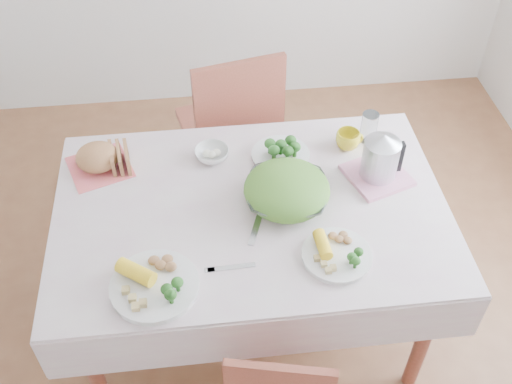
{
  "coord_description": "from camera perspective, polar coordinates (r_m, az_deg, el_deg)",
  "views": [
    {
      "loc": [
        -0.16,
        -1.56,
        2.41
      ],
      "look_at": [
        0.02,
        0.02,
        0.82
      ],
      "focal_mm": 42.0,
      "sensor_mm": 36.0,
      "label": 1
    }
  ],
  "objects": [
    {
      "name": "dinner_plate_right",
      "position": [
        2.13,
        7.7,
        -6.0
      ],
      "size": [
        0.31,
        0.31,
        0.02
      ],
      "primitive_type": "cylinder",
      "rotation": [
        0.0,
        0.0,
        -0.27
      ],
      "color": "white",
      "rests_on": "tablecloth"
    },
    {
      "name": "tablecloth",
      "position": [
        2.29,
        -0.44,
        -1.53
      ],
      "size": [
        1.5,
        1.0,
        0.01
      ],
      "primitive_type": "cube",
      "color": "beige",
      "rests_on": "dining_table"
    },
    {
      "name": "pink_tray",
      "position": [
        2.44,
        11.44,
        1.56
      ],
      "size": [
        0.29,
        0.29,
        0.02
      ],
      "primitive_type": "cube",
      "rotation": [
        0.0,
        0.0,
        0.33
      ],
      "color": "pink",
      "rests_on": "tablecloth"
    },
    {
      "name": "floor",
      "position": [
        2.88,
        -0.36,
        -11.92
      ],
      "size": [
        3.6,
        3.6,
        0.0
      ],
      "primitive_type": "plane",
      "color": "brown",
      "rests_on": "ground"
    },
    {
      "name": "bread_loaf",
      "position": [
        2.48,
        -14.88,
        3.27
      ],
      "size": [
        0.19,
        0.19,
        0.1
      ],
      "primitive_type": "ellipsoid",
      "rotation": [
        0.0,
        0.0,
        -0.14
      ],
      "color": "#915F38",
      "rests_on": "napkin"
    },
    {
      "name": "fork_right",
      "position": [
        2.22,
        0.07,
        -3.19
      ],
      "size": [
        0.09,
        0.2,
        0.0
      ],
      "primitive_type": "cube",
      "rotation": [
        0.0,
        0.0,
        -0.34
      ],
      "color": "silver",
      "rests_on": "tablecloth"
    },
    {
      "name": "knife",
      "position": [
        2.09,
        -2.36,
        -7.18
      ],
      "size": [
        0.17,
        0.02,
        0.0
      ],
      "primitive_type": "cube",
      "rotation": [
        0.0,
        0.0,
        1.6
      ],
      "color": "silver",
      "rests_on": "tablecloth"
    },
    {
      "name": "broccoli_plate",
      "position": [
        2.48,
        2.35,
        3.49
      ],
      "size": [
        0.26,
        0.26,
        0.02
      ],
      "primitive_type": "cylinder",
      "rotation": [
        0.0,
        0.0,
        0.07
      ],
      "color": "beige",
      "rests_on": "tablecloth"
    },
    {
      "name": "yellow_mug",
      "position": [
        2.54,
        8.74,
        4.93
      ],
      "size": [
        0.13,
        0.13,
        0.08
      ],
      "primitive_type": "imported",
      "rotation": [
        0.0,
        0.0,
        0.35
      ],
      "color": "yellow",
      "rests_on": "tablecloth"
    },
    {
      "name": "dinner_plate_left",
      "position": [
        2.06,
        -9.63,
        -8.87
      ],
      "size": [
        0.42,
        0.42,
        0.03
      ],
      "primitive_type": "cylinder",
      "rotation": [
        0.0,
        0.0,
        0.6
      ],
      "color": "white",
      "rests_on": "tablecloth"
    },
    {
      "name": "napkin",
      "position": [
        2.52,
        -14.65,
        2.32
      ],
      "size": [
        0.3,
        0.3,
        0.0
      ],
      "primitive_type": "cube",
      "rotation": [
        0.0,
        0.0,
        0.34
      ],
      "color": "#E75E62",
      "rests_on": "tablecloth"
    },
    {
      "name": "glass_tumbler",
      "position": [
        2.58,
        10.7,
        6.05
      ],
      "size": [
        0.09,
        0.09,
        0.13
      ],
      "primitive_type": "cylinder",
      "rotation": [
        0.0,
        0.0,
        0.4
      ],
      "color": "white",
      "rests_on": "tablecloth"
    },
    {
      "name": "salad_bowl",
      "position": [
        2.28,
        2.93,
        -0.24
      ],
      "size": [
        0.36,
        0.36,
        0.08
      ],
      "primitive_type": "imported",
      "rotation": [
        0.0,
        0.0,
        -0.17
      ],
      "color": "white",
      "rests_on": "tablecloth"
    },
    {
      "name": "dining_table",
      "position": [
        2.58,
        -0.39,
        -7.37
      ],
      "size": [
        1.4,
        0.9,
        0.75
      ],
      "primitive_type": "cube",
      "color": "brown",
      "rests_on": "floor"
    },
    {
      "name": "electric_kettle",
      "position": [
        2.37,
        11.82,
        3.54
      ],
      "size": [
        0.17,
        0.17,
        0.2
      ],
      "primitive_type": "cylinder",
      "rotation": [
        0.0,
        0.0,
        0.21
      ],
      "color": "#B2B5BA",
      "rests_on": "pink_tray"
    },
    {
      "name": "fruit_bowl",
      "position": [
        2.48,
        -4.23,
        3.64
      ],
      "size": [
        0.14,
        0.14,
        0.04
      ],
      "primitive_type": "imported",
      "rotation": [
        0.0,
        0.0,
        -0.0
      ],
      "color": "white",
      "rests_on": "tablecloth"
    },
    {
      "name": "chair_far",
      "position": [
        3.09,
        -2.62,
        5.86
      ],
      "size": [
        0.54,
        0.54,
        1.0
      ],
      "primitive_type": "cube",
      "rotation": [
        0.0,
        0.0,
        3.36
      ],
      "color": "brown",
      "rests_on": "floor"
    }
  ]
}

